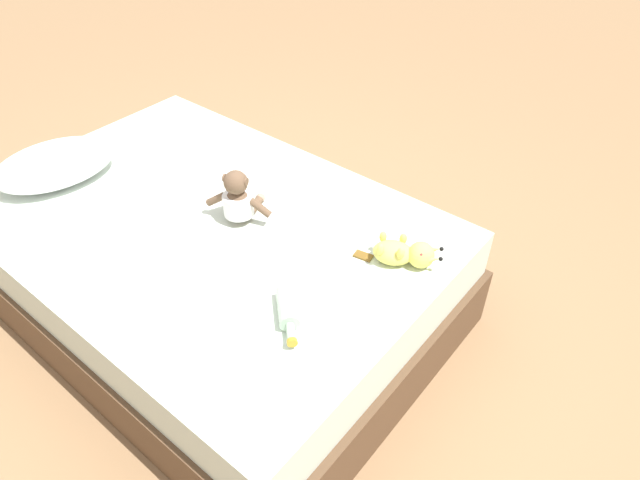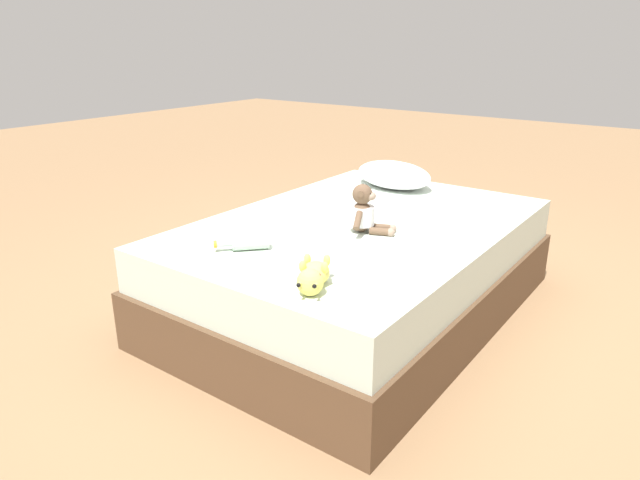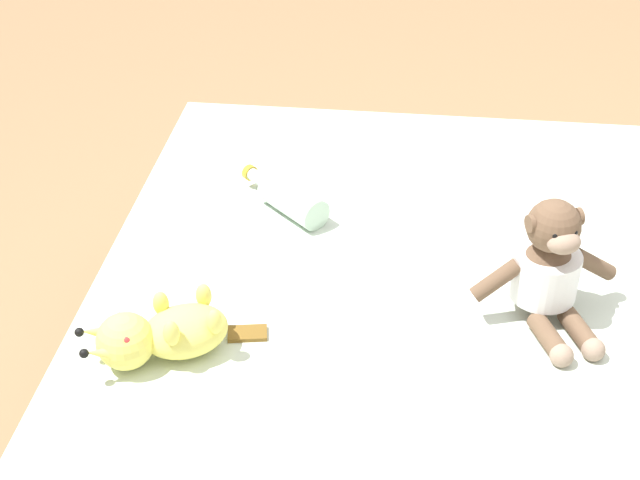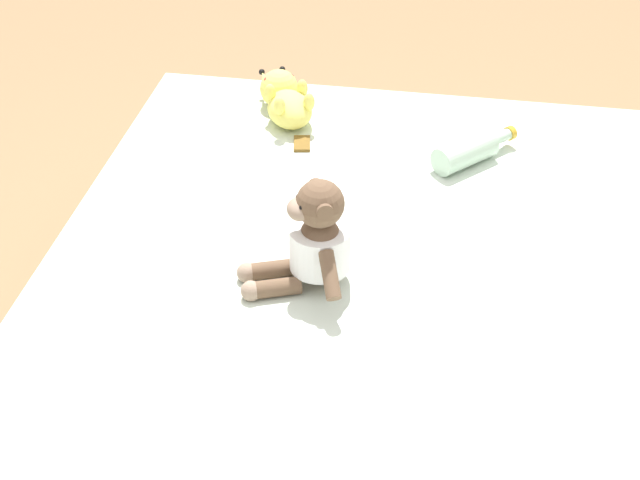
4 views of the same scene
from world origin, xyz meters
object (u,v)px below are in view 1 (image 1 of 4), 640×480
(bed, at_px, (210,264))
(plush_yellow_creature, at_px, (405,253))
(pillow, at_px, (55,164))
(plush_monkey, at_px, (239,200))
(glass_bottle, at_px, (288,309))

(bed, height_order, plush_yellow_creature, plush_yellow_creature)
(pillow, xyz_separation_m, plush_monkey, (0.31, -0.84, 0.02))
(plush_monkey, relative_size, glass_bottle, 1.32)
(plush_monkey, bearing_deg, bed, 128.03)
(bed, height_order, pillow, pillow)
(bed, distance_m, pillow, 0.81)
(plush_yellow_creature, distance_m, glass_bottle, 0.50)
(pillow, bearing_deg, bed, -73.53)
(bed, bearing_deg, pillow, 106.47)
(pillow, xyz_separation_m, plush_yellow_creature, (0.50, -1.51, -0.03))
(pillow, bearing_deg, glass_bottle, -88.69)
(bed, height_order, plush_monkey, plush_monkey)
(pillow, relative_size, plush_monkey, 2.11)
(plush_monkey, height_order, plush_yellow_creature, plush_monkey)
(pillow, height_order, plush_yellow_creature, pillow)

